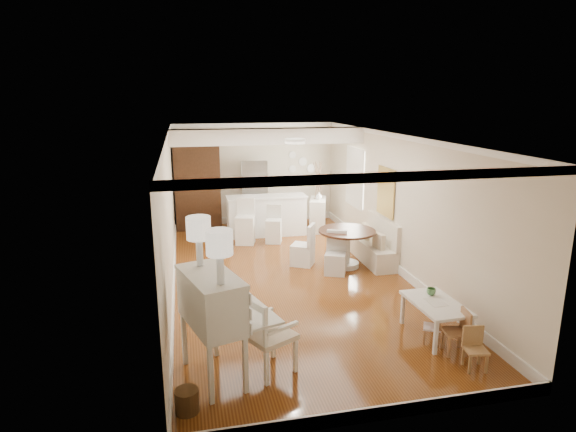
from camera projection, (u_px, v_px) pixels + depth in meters
name	position (u px, v px, depth m)	size (l,w,h in m)	color
room	(287.00, 177.00, 9.45)	(9.00, 9.04, 2.82)	brown
secretary_bureau	(212.00, 327.00, 6.03)	(1.11, 1.13, 1.42)	silver
gustavian_armchair	(270.00, 334.00, 6.23)	(0.61, 0.61, 1.06)	white
wicker_basket	(187.00, 401.00, 5.49)	(0.28, 0.28, 0.28)	#503419
kids_table	(435.00, 319.00, 7.21)	(0.65, 1.09, 0.54)	white
kids_chair_a	(455.00, 331.00, 6.72)	(0.31, 0.31, 0.65)	#A5734B
kids_chair_b	(432.00, 327.00, 7.01)	(0.25, 0.25, 0.51)	#9E6D48
kids_chair_c	(476.00, 349.00, 6.32)	(0.28, 0.28, 0.58)	#A27749
banquette	(373.00, 240.00, 10.39)	(0.52, 1.60, 0.98)	silver
dining_table	(346.00, 249.00, 10.11)	(1.19, 1.19, 0.81)	#422215
slip_chair_near	(336.00, 253.00, 9.72)	(0.41, 0.43, 0.87)	silver
slip_chair_far	(303.00, 245.00, 10.23)	(0.43, 0.45, 0.90)	white
breakfast_counter	(267.00, 215.00, 12.45)	(2.05, 0.65, 1.03)	white
bar_stool_left	(245.00, 222.00, 11.69)	(0.44, 0.44, 1.10)	white
bar_stool_right	(274.00, 224.00, 11.79)	(0.37, 0.37, 0.93)	white
pantry_cabinet	(197.00, 186.00, 12.97)	(1.20, 0.60, 2.30)	#381E11
fridge	(267.00, 193.00, 13.39)	(0.75, 0.65, 1.80)	silver
sideboard	(318.00, 215.00, 12.90)	(0.40, 0.90, 0.86)	silver
pencil_cup	(431.00, 292.00, 7.40)	(0.14, 0.14, 0.11)	#50884F
branch_vase	(319.00, 196.00, 12.75)	(0.18, 0.18, 0.19)	white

